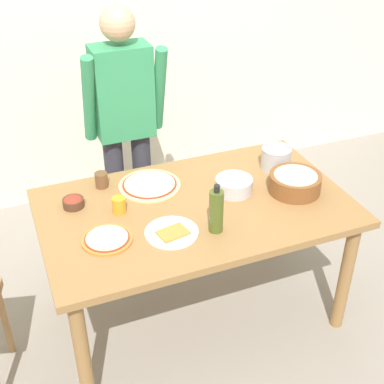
{
  "coord_description": "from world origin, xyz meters",
  "views": [
    {
      "loc": [
        -0.86,
        -2.09,
        2.28
      ],
      "look_at": [
        0.0,
        0.05,
        0.81
      ],
      "focal_mm": 49.06,
      "sensor_mm": 36.0,
      "label": 1
    }
  ],
  "objects_px": {
    "plate_with_slice": "(172,232)",
    "popcorn_bowl": "(295,181)",
    "small_sauce_bowl": "(73,202)",
    "olive_oil_bottle": "(216,211)",
    "cup_small_brown": "(101,180)",
    "mixing_bowl_steel": "(234,185)",
    "steel_pot": "(276,158)",
    "pizza_cooked_on_tray": "(107,239)",
    "pizza_raw_on_board": "(150,185)",
    "dining_table": "(196,219)",
    "person_cook": "(125,121)",
    "cup_orange": "(119,205)"
  },
  "relations": [
    {
      "from": "dining_table",
      "to": "cup_orange",
      "type": "distance_m",
      "value": 0.42
    },
    {
      "from": "person_cook",
      "to": "pizza_raw_on_board",
      "type": "distance_m",
      "value": 0.52
    },
    {
      "from": "pizza_raw_on_board",
      "to": "person_cook",
      "type": "bearing_deg",
      "value": 88.84
    },
    {
      "from": "small_sauce_bowl",
      "to": "cup_small_brown",
      "type": "distance_m",
      "value": 0.23
    },
    {
      "from": "small_sauce_bowl",
      "to": "olive_oil_bottle",
      "type": "xyz_separation_m",
      "value": [
        0.6,
        -0.46,
        0.08
      ]
    },
    {
      "from": "popcorn_bowl",
      "to": "mixing_bowl_steel",
      "type": "bearing_deg",
      "value": 159.58
    },
    {
      "from": "plate_with_slice",
      "to": "cup_orange",
      "type": "height_order",
      "value": "cup_orange"
    },
    {
      "from": "plate_with_slice",
      "to": "olive_oil_bottle",
      "type": "bearing_deg",
      "value": -13.75
    },
    {
      "from": "person_cook",
      "to": "olive_oil_bottle",
      "type": "bearing_deg",
      "value": -80.65
    },
    {
      "from": "pizza_cooked_on_tray",
      "to": "mixing_bowl_steel",
      "type": "bearing_deg",
      "value": 12.7
    },
    {
      "from": "person_cook",
      "to": "pizza_cooked_on_tray",
      "type": "relative_size",
      "value": 6.68
    },
    {
      "from": "plate_with_slice",
      "to": "small_sauce_bowl",
      "type": "relative_size",
      "value": 2.36
    },
    {
      "from": "popcorn_bowl",
      "to": "cup_small_brown",
      "type": "height_order",
      "value": "popcorn_bowl"
    },
    {
      "from": "pizza_raw_on_board",
      "to": "olive_oil_bottle",
      "type": "bearing_deg",
      "value": -70.85
    },
    {
      "from": "popcorn_bowl",
      "to": "small_sauce_bowl",
      "type": "height_order",
      "value": "popcorn_bowl"
    },
    {
      "from": "cup_small_brown",
      "to": "person_cook",
      "type": "bearing_deg",
      "value": 57.59
    },
    {
      "from": "pizza_cooked_on_tray",
      "to": "cup_small_brown",
      "type": "relative_size",
      "value": 2.85
    },
    {
      "from": "small_sauce_bowl",
      "to": "olive_oil_bottle",
      "type": "distance_m",
      "value": 0.76
    },
    {
      "from": "small_sauce_bowl",
      "to": "dining_table",
      "type": "bearing_deg",
      "value": -20.5
    },
    {
      "from": "small_sauce_bowl",
      "to": "popcorn_bowl",
      "type": "bearing_deg",
      "value": -14.4
    },
    {
      "from": "dining_table",
      "to": "pizza_cooked_on_tray",
      "type": "relative_size",
      "value": 6.6
    },
    {
      "from": "mixing_bowl_steel",
      "to": "cup_small_brown",
      "type": "bearing_deg",
      "value": 154.17
    },
    {
      "from": "popcorn_bowl",
      "to": "cup_orange",
      "type": "xyz_separation_m",
      "value": [
        -0.93,
        0.16,
        -0.02
      ]
    },
    {
      "from": "cup_orange",
      "to": "plate_with_slice",
      "type": "bearing_deg",
      "value": -55.75
    },
    {
      "from": "plate_with_slice",
      "to": "popcorn_bowl",
      "type": "relative_size",
      "value": 0.93
    },
    {
      "from": "person_cook",
      "to": "mixing_bowl_steel",
      "type": "relative_size",
      "value": 8.1
    },
    {
      "from": "person_cook",
      "to": "dining_table",
      "type": "bearing_deg",
      "value": -78.37
    },
    {
      "from": "cup_orange",
      "to": "dining_table",
      "type": "bearing_deg",
      "value": -12.34
    },
    {
      "from": "popcorn_bowl",
      "to": "cup_small_brown",
      "type": "xyz_separation_m",
      "value": [
        -0.96,
        0.43,
        -0.02
      ]
    },
    {
      "from": "cup_orange",
      "to": "cup_small_brown",
      "type": "bearing_deg",
      "value": 95.25
    },
    {
      "from": "dining_table",
      "to": "olive_oil_bottle",
      "type": "relative_size",
      "value": 6.25
    },
    {
      "from": "pizza_cooked_on_tray",
      "to": "popcorn_bowl",
      "type": "height_order",
      "value": "popcorn_bowl"
    },
    {
      "from": "person_cook",
      "to": "cup_orange",
      "type": "height_order",
      "value": "person_cook"
    },
    {
      "from": "plate_with_slice",
      "to": "popcorn_bowl",
      "type": "bearing_deg",
      "value": 8.88
    },
    {
      "from": "pizza_cooked_on_tray",
      "to": "cup_orange",
      "type": "bearing_deg",
      "value": 60.77
    },
    {
      "from": "dining_table",
      "to": "person_cook",
      "type": "height_order",
      "value": "person_cook"
    },
    {
      "from": "mixing_bowl_steel",
      "to": "cup_small_brown",
      "type": "distance_m",
      "value": 0.72
    },
    {
      "from": "small_sauce_bowl",
      "to": "olive_oil_bottle",
      "type": "bearing_deg",
      "value": -37.49
    },
    {
      "from": "pizza_raw_on_board",
      "to": "steel_pot",
      "type": "height_order",
      "value": "steel_pot"
    },
    {
      "from": "popcorn_bowl",
      "to": "cup_orange",
      "type": "relative_size",
      "value": 3.29
    },
    {
      "from": "pizza_raw_on_board",
      "to": "olive_oil_bottle",
      "type": "distance_m",
      "value": 0.54
    },
    {
      "from": "pizza_cooked_on_tray",
      "to": "small_sauce_bowl",
      "type": "xyz_separation_m",
      "value": [
        -0.09,
        0.34,
        0.02
      ]
    },
    {
      "from": "pizza_raw_on_board",
      "to": "steel_pot",
      "type": "bearing_deg",
      "value": -5.81
    },
    {
      "from": "small_sauce_bowl",
      "to": "cup_small_brown",
      "type": "bearing_deg",
      "value": 36.92
    },
    {
      "from": "pizza_cooked_on_tray",
      "to": "pizza_raw_on_board",
      "type": "bearing_deg",
      "value": 49.09
    },
    {
      "from": "plate_with_slice",
      "to": "cup_orange",
      "type": "bearing_deg",
      "value": 124.25
    },
    {
      "from": "dining_table",
      "to": "person_cook",
      "type": "bearing_deg",
      "value": 101.63
    },
    {
      "from": "popcorn_bowl",
      "to": "olive_oil_bottle",
      "type": "relative_size",
      "value": 1.09
    },
    {
      "from": "mixing_bowl_steel",
      "to": "steel_pot",
      "type": "relative_size",
      "value": 1.15
    },
    {
      "from": "plate_with_slice",
      "to": "cup_small_brown",
      "type": "height_order",
      "value": "cup_small_brown"
    }
  ]
}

